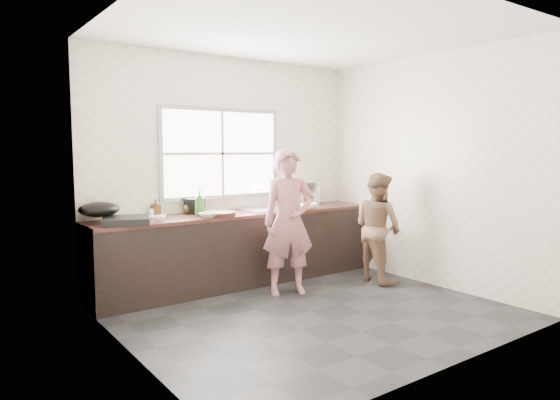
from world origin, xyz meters
TOP-DOWN VIEW (x-y plane):
  - floor at (0.00, 0.00)m, footprint 3.60×3.20m
  - ceiling at (0.00, 0.00)m, footprint 3.60×3.20m
  - wall_back at (0.00, 1.60)m, footprint 3.60×0.01m
  - wall_left at (-1.80, 0.00)m, footprint 0.01×3.20m
  - wall_right at (1.80, 0.00)m, footprint 0.01×3.20m
  - wall_front at (0.00, -1.60)m, footprint 3.60×0.01m
  - cabinet at (0.00, 1.29)m, footprint 3.60×0.62m
  - countertop at (0.00, 1.29)m, footprint 3.60×0.64m
  - sink at (0.35, 1.29)m, footprint 0.55×0.45m
  - faucet at (0.35, 1.49)m, footprint 0.02×0.02m
  - window_frame at (-0.10, 1.59)m, footprint 1.60×0.05m
  - window_glazing at (-0.10, 1.57)m, footprint 1.50×0.01m
  - woman at (0.20, 0.62)m, footprint 0.64×0.52m
  - person_side at (1.39, 0.41)m, footprint 0.54×0.67m
  - cutting_board at (-0.39, 1.19)m, footprint 0.54×0.54m
  - cleaver at (-0.42, 1.29)m, footprint 0.23×0.19m
  - bowl_mince at (-0.54, 1.09)m, footprint 0.28×0.28m
  - bowl_crabs at (0.87, 1.10)m, footprint 0.18×0.18m
  - bowl_held at (0.48, 1.08)m, footprint 0.24×0.24m
  - black_pot at (-0.50, 1.52)m, footprint 0.31×0.31m
  - plate_food at (-1.00, 1.46)m, footprint 0.24×0.24m
  - bottle_green at (-0.55, 1.29)m, footprint 0.14×0.14m
  - bottle_brown_tall at (-0.97, 1.52)m, footprint 0.10×0.10m
  - bottle_brown_short at (-0.58, 1.52)m, footprint 0.15×0.15m
  - glass_jar at (-1.01, 1.52)m, footprint 0.08×0.08m
  - burner at (-1.43, 1.17)m, footprint 0.57×0.57m
  - wok at (-1.62, 1.39)m, footprint 0.46×0.46m
  - dish_rack at (1.09, 1.52)m, footprint 0.45×0.36m
  - pot_lid_left at (-1.46, 1.12)m, footprint 0.25×0.25m
  - pot_lid_right at (-1.26, 1.47)m, footprint 0.33×0.33m

SIDE VIEW (x-z plane):
  - floor at x=0.00m, z-range -0.01..0.00m
  - cabinet at x=0.00m, z-range 0.00..0.82m
  - person_side at x=1.39m, z-range 0.00..1.32m
  - woman at x=0.20m, z-range 0.00..1.50m
  - countertop at x=0.00m, z-range 0.82..0.86m
  - sink at x=0.35m, z-range 0.85..0.88m
  - pot_lid_left at x=-1.46m, z-range 0.86..0.87m
  - pot_lid_right at x=-1.26m, z-range 0.86..0.87m
  - plate_food at x=-1.00m, z-range 0.86..0.88m
  - cutting_board at x=-0.39m, z-range 0.86..0.90m
  - bowl_mince at x=-0.54m, z-range 0.86..0.91m
  - bowl_crabs at x=0.87m, z-range 0.86..0.91m
  - bowl_held at x=0.48m, z-range 0.86..0.92m
  - burner at x=-1.43m, z-range 0.86..0.93m
  - cleaver at x=-0.42m, z-range 0.90..0.91m
  - glass_jar at x=-1.01m, z-range 0.86..0.95m
  - bottle_brown_short at x=-0.58m, z-range 0.86..1.02m
  - bottle_brown_tall at x=-0.97m, z-range 0.86..1.03m
  - black_pot at x=-0.50m, z-range 0.86..1.04m
  - wok at x=-1.62m, z-range 0.92..1.07m
  - bottle_green at x=-0.55m, z-range 0.86..1.14m
  - dish_rack at x=1.09m, z-range 0.86..1.16m
  - faucet at x=0.35m, z-range 0.86..1.16m
  - wall_back at x=0.00m, z-range 0.00..2.70m
  - wall_left at x=-1.80m, z-range 0.00..2.70m
  - wall_right at x=1.80m, z-range 0.00..2.70m
  - wall_front at x=0.00m, z-range 0.00..2.70m
  - window_glazing at x=-0.10m, z-range 1.05..2.05m
  - window_frame at x=-0.10m, z-range 1.00..2.10m
  - ceiling at x=0.00m, z-range 2.70..2.71m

